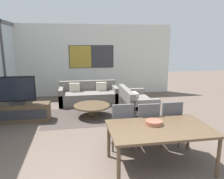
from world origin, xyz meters
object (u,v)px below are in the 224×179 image
object	(u,v)px
tv_console	(18,113)
dining_chair_centre	(146,124)
dining_chair_left	(122,124)
television	(16,91)
fruit_bowl	(154,122)
sofa_side	(135,104)
dining_table	(160,131)
coffee_table	(92,108)
dining_chair_right	(169,121)
sofa_main	(89,96)

from	to	relation	value
tv_console	dining_chair_centre	xyz separation A→B (m)	(2.95, -2.06, 0.28)
tv_console	dining_chair_left	size ratio (longest dim) A/B	1.74
television	fruit_bowl	size ratio (longest dim) A/B	3.42
dining_chair_left	sofa_side	bearing A→B (deg)	67.54
dining_table	tv_console	bearing A→B (deg)	136.99
sofa_side	dining_chair_left	bearing A→B (deg)	157.54
coffee_table	television	bearing A→B (deg)	-178.63
dining_chair_right	television	bearing A→B (deg)	149.62
fruit_bowl	television	bearing A→B (deg)	137.93
dining_chair_right	dining_chair_centre	bearing A→B (deg)	-175.61
sofa_side	dining_chair_centre	world-z (taller)	dining_chair_centre
sofa_side	tv_console	bearing A→B (deg)	92.84
sofa_main	dining_chair_right	world-z (taller)	dining_chair_right
tv_console	dining_chair_centre	bearing A→B (deg)	-34.93
dining_chair_centre	dining_chair_right	size ratio (longest dim) A/B	1.00
television	coffee_table	distance (m)	2.11
tv_console	sofa_main	bearing A→B (deg)	35.90
tv_console	sofa_side	bearing A→B (deg)	2.84
dining_chair_centre	fruit_bowl	bearing A→B (deg)	-96.28
sofa_side	dining_chair_centre	distance (m)	2.28
dining_table	television	bearing A→B (deg)	136.98
tv_console	coffee_table	world-z (taller)	tv_console
tv_console	dining_chair_right	xyz separation A→B (m)	(3.45, -2.02, 0.28)
dining_chair_right	fruit_bowl	xyz separation A→B (m)	(-0.56, -0.59, 0.24)
dining_chair_left	dining_chair_centre	distance (m)	0.50
coffee_table	fruit_bowl	bearing A→B (deg)	-71.80
dining_chair_right	dining_chair_left	bearing A→B (deg)	178.73
television	dining_table	bearing A→B (deg)	-43.02
television	sofa_side	world-z (taller)	television
sofa_side	fruit_bowl	xyz separation A→B (m)	(-0.46, -2.78, 0.50)
television	sofa_side	xyz separation A→B (m)	(3.35, 0.17, -0.60)
sofa_main	dining_chair_left	size ratio (longest dim) A/B	2.06
sofa_side	dining_chair_right	world-z (taller)	dining_chair_right
sofa_main	sofa_side	xyz separation A→B (m)	(1.33, -1.29, -0.00)
dining_table	fruit_bowl	distance (m)	0.19
fruit_bowl	dining_table	bearing A→B (deg)	-67.33
dining_chair_left	sofa_main	bearing A→B (deg)	97.14
coffee_table	fruit_bowl	distance (m)	2.84
dining_chair_right	fruit_bowl	distance (m)	0.85
dining_chair_left	coffee_table	bearing A→B (deg)	101.94
coffee_table	fruit_bowl	xyz separation A→B (m)	(0.87, -2.66, 0.51)
dining_chair_centre	dining_chair_right	world-z (taller)	same
sofa_side	coffee_table	distance (m)	1.33
sofa_side	dining_chair_left	size ratio (longest dim) A/B	1.57
tv_console	dining_chair_centre	world-z (taller)	dining_chair_centre
dining_chair_right	coffee_table	bearing A→B (deg)	124.71
tv_console	coffee_table	distance (m)	2.02
dining_chair_right	sofa_side	bearing A→B (deg)	92.77
coffee_table	dining_chair_centre	size ratio (longest dim) A/B	1.08
sofa_side	television	bearing A→B (deg)	92.83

